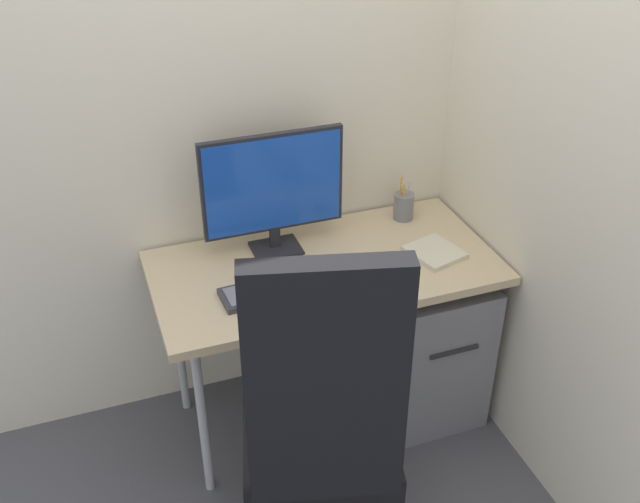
{
  "coord_description": "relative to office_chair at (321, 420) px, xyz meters",
  "views": [
    {
      "loc": [
        -0.77,
        -2.09,
        2.2
      ],
      "look_at": [
        -0.04,
        -0.06,
        0.83
      ],
      "focal_mm": 41.47,
      "sensor_mm": 36.0,
      "label": 1
    }
  ],
  "objects": [
    {
      "name": "notebook",
      "position": [
        0.65,
        0.56,
        0.1
      ],
      "size": [
        0.21,
        0.22,
        0.02
      ],
      "primitive_type": "cube",
      "rotation": [
        0.0,
        0.0,
        0.26
      ],
      "color": "beige",
      "rests_on": "desk"
    },
    {
      "name": "wall_back",
      "position": [
        0.25,
        0.98,
        0.76
      ],
      "size": [
        2.98,
        0.04,
        2.8
      ],
      "primitive_type": "cube",
      "color": "beige",
      "rests_on": "ground_plane"
    },
    {
      "name": "desk",
      "position": [
        0.25,
        0.64,
        0.04
      ],
      "size": [
        1.24,
        0.63,
        0.73
      ],
      "color": "#D1B78C",
      "rests_on": "ground_plane"
    },
    {
      "name": "office_chair",
      "position": [
        0.0,
        0.0,
        0.0
      ],
      "size": [
        0.58,
        0.64,
        1.28
      ],
      "color": "black",
      "rests_on": "ground_plane"
    },
    {
      "name": "wall_side_right",
      "position": [
        0.9,
        0.39,
        0.76
      ],
      "size": [
        0.04,
        2.37,
        2.8
      ],
      "primitive_type": "cube",
      "color": "beige",
      "rests_on": "ground_plane"
    },
    {
      "name": "ground_plane",
      "position": [
        0.25,
        0.64,
        -0.64
      ],
      "size": [
        8.0,
        8.0,
        0.0
      ],
      "primitive_type": "plane",
      "color": "#4C4C51"
    },
    {
      "name": "keyboard",
      "position": [
        0.05,
        0.54,
        0.1
      ],
      "size": [
        0.43,
        0.16,
        0.02
      ],
      "color": "#333338",
      "rests_on": "desk"
    },
    {
      "name": "monitor",
      "position": [
        0.11,
        0.8,
        0.35
      ],
      "size": [
        0.52,
        0.14,
        0.46
      ],
      "color": "black",
      "rests_on": "desk"
    },
    {
      "name": "pen_holder",
      "position": [
        0.65,
        0.85,
        0.15
      ],
      "size": [
        0.08,
        0.08,
        0.18
      ],
      "color": "slate",
      "rests_on": "desk"
    },
    {
      "name": "mouse",
      "position": [
        0.37,
        0.55,
        0.11
      ],
      "size": [
        0.07,
        0.1,
        0.04
      ],
      "primitive_type": "ellipsoid",
      "rotation": [
        0.0,
        0.0,
        0.18
      ],
      "color": "slate",
      "rests_on": "desk"
    },
    {
      "name": "filing_cabinet",
      "position": [
        0.64,
        0.59,
        -0.32
      ],
      "size": [
        0.39,
        0.52,
        0.64
      ],
      "color": "slate",
      "rests_on": "ground_plane"
    }
  ]
}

